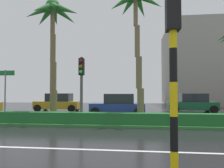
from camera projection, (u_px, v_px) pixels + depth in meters
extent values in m
cube|color=black|center=(52.00, 120.00, 14.32)|extent=(90.00, 42.00, 0.10)
cube|color=#2D6B33|center=(46.00, 120.00, 13.33)|extent=(85.50, 4.00, 0.15)
cube|color=#1E6028|center=(35.00, 117.00, 11.96)|extent=(76.50, 0.70, 0.60)
cylinder|color=brown|center=(54.00, 105.00, 13.43)|extent=(0.45, 0.45, 1.82)
cylinder|color=brown|center=(53.00, 76.00, 13.57)|extent=(0.40, 0.40, 1.82)
cylinder|color=brown|center=(53.00, 48.00, 13.70)|extent=(0.35, 0.35, 1.82)
cylinder|color=brown|center=(53.00, 21.00, 13.84)|extent=(0.29, 0.29, 1.82)
sphere|color=#2C672D|center=(53.00, 6.00, 13.88)|extent=(0.90, 0.90, 0.90)
cone|color=#2C672D|center=(65.00, 10.00, 13.67)|extent=(2.01, 0.78, 1.19)
cone|color=#2C672D|center=(64.00, 15.00, 14.44)|extent=(1.69, 1.84, 1.29)
cone|color=#2C672D|center=(55.00, 16.00, 14.73)|extent=(0.96, 2.02, 1.24)
cone|color=#2C672D|center=(46.00, 16.00, 14.35)|extent=(1.91, 1.47, 1.46)
cone|color=#2C672D|center=(40.00, 11.00, 13.59)|extent=(1.96, 1.34, 1.43)
cone|color=#2C672D|center=(44.00, 8.00, 13.12)|extent=(1.17, 2.00, 1.38)
cone|color=#2C672D|center=(55.00, 6.00, 13.07)|extent=(1.51, 1.96, 1.17)
cylinder|color=brown|center=(141.00, 104.00, 12.81)|extent=(0.42, 0.42, 1.94)
cylinder|color=brown|center=(139.00, 72.00, 12.93)|extent=(0.37, 0.37, 1.94)
cylinder|color=brown|center=(137.00, 41.00, 13.04)|extent=(0.32, 0.32, 1.94)
cylinder|color=brown|center=(136.00, 10.00, 13.16)|extent=(0.27, 0.27, 1.94)
cone|color=#286E29|center=(149.00, 0.00, 13.08)|extent=(1.89, 0.58, 1.42)
cone|color=#286E29|center=(140.00, 6.00, 13.85)|extent=(1.24, 1.93, 1.49)
cone|color=#286E29|center=(129.00, 5.00, 13.91)|extent=(1.53, 1.89, 1.35)
cone|color=#286E29|center=(123.00, 2.00, 13.19)|extent=(1.91, 0.73, 1.48)
cylinder|color=#4C4C47|center=(81.00, 90.00, 11.98)|extent=(0.16, 0.16, 3.71)
cube|color=black|center=(82.00, 67.00, 12.02)|extent=(0.28, 0.32, 0.96)
sphere|color=maroon|center=(81.00, 61.00, 11.87)|extent=(0.20, 0.20, 0.20)
sphere|color=#7F600F|center=(81.00, 66.00, 11.85)|extent=(0.20, 0.20, 0.20)
sphere|color=#1EEA3F|center=(81.00, 72.00, 11.84)|extent=(0.20, 0.20, 0.20)
cylinder|color=slate|center=(5.00, 96.00, 12.16)|extent=(0.08, 0.08, 3.00)
cube|color=#146B2D|center=(5.00, 73.00, 12.21)|extent=(1.10, 0.03, 0.28)
cylinder|color=black|center=(174.00, 134.00, 4.28)|extent=(0.16, 0.16, 0.70)
cylinder|color=yellow|center=(174.00, 99.00, 4.30)|extent=(0.16, 0.16, 0.70)
cylinder|color=black|center=(173.00, 65.00, 4.33)|extent=(0.16, 0.16, 0.70)
cylinder|color=yellow|center=(173.00, 31.00, 4.35)|extent=(0.16, 0.16, 0.70)
cube|color=black|center=(173.00, 8.00, 4.37)|extent=(0.28, 0.32, 0.96)
sphere|color=#7F600F|center=(171.00, 11.00, 4.54)|extent=(0.20, 0.20, 0.20)
sphere|color=#0F591E|center=(171.00, 25.00, 4.53)|extent=(0.20, 0.20, 0.20)
cube|color=#B28C1E|center=(58.00, 105.00, 20.56)|extent=(4.30, 1.76, 0.72)
cube|color=#1E2328|center=(59.00, 97.00, 20.57)|extent=(2.30, 1.58, 0.76)
cylinder|color=black|center=(37.00, 108.00, 19.84)|extent=(0.68, 0.22, 0.68)
cylinder|color=black|center=(46.00, 107.00, 21.63)|extent=(0.68, 0.22, 0.68)
cylinder|color=black|center=(71.00, 108.00, 19.47)|extent=(0.68, 0.22, 0.68)
cylinder|color=black|center=(77.00, 107.00, 21.26)|extent=(0.68, 0.22, 0.68)
cube|color=navy|center=(118.00, 108.00, 16.86)|extent=(4.30, 1.76, 0.72)
cube|color=#1E2328|center=(119.00, 99.00, 16.87)|extent=(2.30, 1.58, 0.76)
cylinder|color=black|center=(95.00, 112.00, 16.14)|extent=(0.68, 0.22, 0.68)
cylinder|color=black|center=(99.00, 110.00, 17.93)|extent=(0.68, 0.22, 0.68)
cylinder|color=black|center=(138.00, 112.00, 15.77)|extent=(0.68, 0.22, 0.68)
cylinder|color=black|center=(138.00, 110.00, 17.56)|extent=(0.68, 0.22, 0.68)
cube|color=#195133|center=(192.00, 106.00, 19.39)|extent=(4.30, 1.76, 0.72)
cube|color=#1E2328|center=(193.00, 98.00, 19.40)|extent=(2.30, 1.58, 0.76)
cylinder|color=black|center=(175.00, 109.00, 18.68)|extent=(0.68, 0.22, 0.68)
cylinder|color=black|center=(172.00, 108.00, 20.46)|extent=(0.68, 0.22, 0.68)
cylinder|color=black|center=(214.00, 110.00, 18.30)|extent=(0.68, 0.22, 0.68)
cylinder|color=black|center=(207.00, 108.00, 20.09)|extent=(0.68, 0.22, 0.68)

